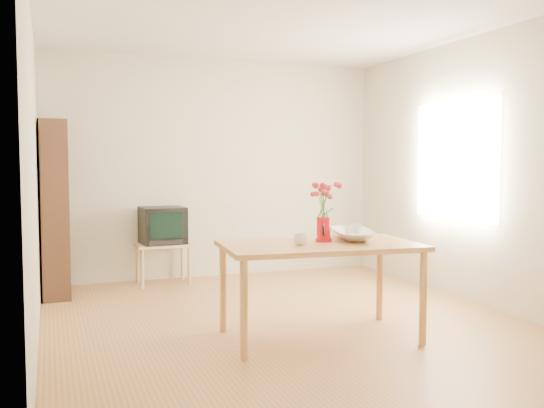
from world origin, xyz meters
name	(u,v)px	position (x,y,z in m)	size (l,w,h in m)	color
room	(287,171)	(0.03, 0.00, 1.30)	(4.50, 4.50, 4.50)	#9D6A37
table	(320,253)	(0.07, -0.58, 0.68)	(1.57, 0.98, 0.75)	#B1743C
tv_stand	(163,250)	(-0.70, 1.97, 0.39)	(0.60, 0.45, 0.46)	tan
bookshelf	(54,215)	(-1.85, 1.75, 0.84)	(0.28, 0.70, 1.80)	black
pitcher	(323,230)	(0.14, -0.49, 0.84)	(0.13, 0.20, 0.20)	red
flowers	(324,199)	(0.14, -0.49, 1.09)	(0.22, 0.22, 0.31)	#BF2C38
mug	(301,240)	(-0.11, -0.63, 0.79)	(0.11, 0.11, 0.09)	white
bowl	(353,212)	(0.44, -0.42, 0.97)	(0.47, 0.47, 0.44)	white
teacup_a	(348,217)	(0.40, -0.42, 0.93)	(0.07, 0.07, 0.06)	white
teacup_b	(357,216)	(0.49, -0.40, 0.93)	(0.08, 0.08, 0.07)	white
television	(162,225)	(-0.70, 1.98, 0.67)	(0.50, 0.47, 0.41)	black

